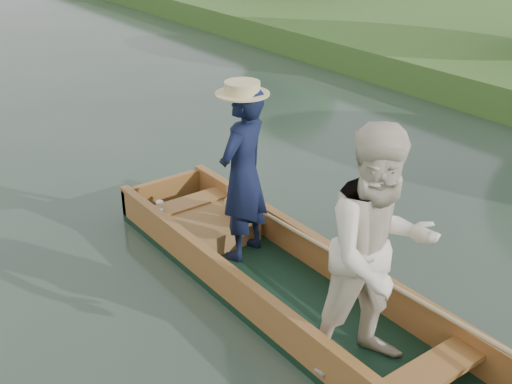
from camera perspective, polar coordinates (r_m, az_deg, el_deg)
ground at (r=6.21m, az=3.35°, el=-9.88°), size 120.00×120.00×0.00m
punt at (r=5.58m, az=5.19°, el=-4.71°), size 1.23×5.03×2.13m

